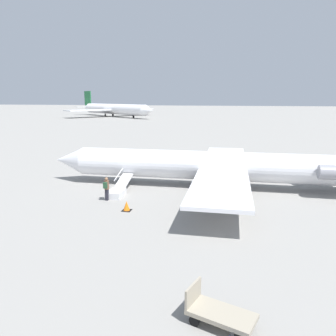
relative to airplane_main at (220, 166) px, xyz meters
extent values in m
plane|color=gray|center=(0.88, 0.04, -1.89)|extent=(600.00, 600.00, 0.00)
cylinder|color=silver|center=(0.88, 0.04, -0.02)|extent=(22.74, 3.37, 2.41)
cone|color=silver|center=(13.52, 0.58, -0.02)|extent=(2.75, 2.47, 2.36)
cube|color=silver|center=(-0.51, 5.95, -0.20)|extent=(4.26, 9.67, 0.24)
cube|color=silver|center=(0.00, -5.97, -0.20)|extent=(4.26, 9.67, 0.24)
cylinder|color=gray|center=(-8.63, -2.06, 0.16)|extent=(2.93, 1.21, 1.08)
cylinder|color=black|center=(8.24, 0.35, -1.59)|extent=(0.60, 0.17, 0.60)
cylinder|color=gray|center=(8.24, 0.35, -1.20)|extent=(0.11, 0.11, 0.19)
cylinder|color=black|center=(-1.43, 1.02, -1.59)|extent=(0.60, 0.17, 0.60)
cylinder|color=gray|center=(-1.43, 1.02, -1.20)|extent=(0.11, 0.11, 0.19)
cylinder|color=black|center=(-1.34, -1.14, -1.59)|extent=(0.60, 0.17, 0.60)
cylinder|color=gray|center=(-1.34, -1.14, -1.20)|extent=(0.11, 0.11, 0.19)
cylinder|color=white|center=(50.25, -97.48, 1.19)|extent=(35.64, 26.99, 3.98)
cone|color=white|center=(31.80, -84.33, 1.19)|extent=(5.83, 5.72, 3.90)
cone|color=white|center=(69.02, -110.86, 1.19)|extent=(6.47, 6.18, 3.90)
cube|color=#1E6B38|center=(68.18, -110.26, 5.37)|extent=(4.72, 3.49, 6.37)
cube|color=white|center=(68.63, -110.58, 1.59)|extent=(8.41, 10.46, 0.20)
cube|color=white|center=(45.77, -107.29, 0.89)|extent=(15.16, 17.69, 0.40)
cube|color=white|center=(58.06, -90.05, 0.89)|extent=(15.16, 17.69, 0.40)
cylinder|color=black|center=(39.42, -89.76, -1.40)|extent=(0.94, 0.77, 0.98)
cylinder|color=#4C4C51|center=(39.42, -89.76, -0.75)|extent=(0.18, 0.18, 0.31)
cylinder|color=black|center=(52.54, -101.31, -1.40)|extent=(0.94, 0.77, 0.98)
cylinder|color=#4C4C51|center=(52.54, -101.31, -0.75)|extent=(0.18, 0.18, 0.31)
cylinder|color=black|center=(54.62, -98.40, -1.40)|extent=(0.94, 0.77, 0.98)
cylinder|color=#4C4C51|center=(54.62, -98.40, -0.75)|extent=(0.18, 0.18, 0.31)
cube|color=silver|center=(7.49, 4.48, -1.64)|extent=(1.18, 1.85, 0.50)
cube|color=silver|center=(7.58, 2.48, -1.10)|extent=(0.99, 2.27, 0.70)
cube|color=silver|center=(8.03, 2.50, -0.60)|extent=(0.15, 2.22, 0.64)
cube|color=#23232D|center=(7.79, 5.45, -1.47)|extent=(0.21, 0.29, 0.85)
cylinder|color=brown|center=(7.79, 5.45, -0.72)|extent=(0.36, 0.36, 0.65)
sphere|color=#936B4C|center=(7.79, 5.45, -0.27)|extent=(0.24, 0.24, 0.24)
cube|color=#23472D|center=(7.78, 5.72, -0.68)|extent=(0.29, 0.19, 0.44)
cube|color=#9E937F|center=(-1.52, 17.27, -1.45)|extent=(2.43, 1.71, 0.16)
cube|color=#9E937F|center=(-0.52, 16.96, -1.02)|extent=(0.41, 1.07, 0.70)
cylinder|color=black|center=(-0.65, 17.46, -1.71)|extent=(0.38, 0.22, 0.36)
cylinder|color=black|center=(-0.91, 16.62, -1.71)|extent=(0.38, 0.22, 0.36)
cylinder|color=black|center=(-2.38, 17.08, -1.71)|extent=(0.38, 0.22, 0.36)
cube|color=black|center=(5.57, 7.28, -1.88)|extent=(0.60, 0.60, 0.03)
cone|color=orange|center=(5.57, 7.28, -1.56)|extent=(0.46, 0.46, 0.66)
camera|label=1|loc=(-2.04, 26.94, 5.52)|focal=35.00mm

